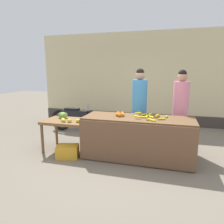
{
  "coord_description": "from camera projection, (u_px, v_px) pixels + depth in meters",
  "views": [
    {
      "loc": [
        0.94,
        -4.07,
        1.78
      ],
      "look_at": [
        -0.26,
        0.15,
        0.91
      ],
      "focal_mm": 33.29,
      "sensor_mm": 36.0,
      "label": 1
    }
  ],
  "objects": [
    {
      "name": "produce_crate",
      "position": [
        68.0,
        152.0,
        4.33
      ],
      "size": [
        0.51,
        0.43,
        0.26
      ],
      "primitive_type": "cube",
      "rotation": [
        0.0,
        0.0,
        0.29
      ],
      "color": "gold",
      "rests_on": "ground"
    },
    {
      "name": "ground_plane",
      "position": [
        122.0,
        156.0,
        4.44
      ],
      "size": [
        24.0,
        24.0,
        0.0
      ],
      "primitive_type": "plane",
      "color": "#756B5B"
    },
    {
      "name": "produce_sack",
      "position": [
        111.0,
        131.0,
        5.28
      ],
      "size": [
        0.3,
        0.36,
        0.55
      ],
      "primitive_type": "ellipsoid",
      "rotation": [
        0.0,
        0.0,
        1.56
      ],
      "color": "tan",
      "rests_on": "ground"
    },
    {
      "name": "side_table_wooden",
      "position": [
        68.0,
        124.0,
        4.65
      ],
      "size": [
        1.05,
        0.69,
        0.7
      ],
      "color": "brown",
      "rests_on": "ground"
    },
    {
      "name": "vendor_woman_blue_shirt",
      "position": [
        139.0,
        109.0,
        4.79
      ],
      "size": [
        0.34,
        0.34,
        1.84
      ],
      "color": "#33333D",
      "rests_on": "ground"
    },
    {
      "name": "orange_pile",
      "position": [
        120.0,
        114.0,
        4.3
      ],
      "size": [
        0.2,
        0.27,
        0.08
      ],
      "color": "orange",
      "rests_on": "fruit_stall_counter"
    },
    {
      "name": "vendor_woman_pink_shirt",
      "position": [
        180.0,
        110.0,
        4.64
      ],
      "size": [
        0.34,
        0.34,
        1.81
      ],
      "color": "#33333D",
      "rests_on": "ground"
    },
    {
      "name": "banana_bunch_pile",
      "position": [
        150.0,
        116.0,
        4.13
      ],
      "size": [
        0.68,
        0.6,
        0.07
      ],
      "color": "yellow",
      "rests_on": "fruit_stall_counter"
    },
    {
      "name": "mango_papaya_pile",
      "position": [
        64.0,
        116.0,
        4.74
      ],
      "size": [
        0.72,
        0.49,
        0.14
      ],
      "color": "yellow",
      "rests_on": "side_table_wooden"
    },
    {
      "name": "market_wall_back",
      "position": [
        143.0,
        80.0,
        7.01
      ],
      "size": [
        7.29,
        0.23,
        3.05
      ],
      "color": "beige",
      "rests_on": "ground"
    },
    {
      "name": "parked_motorcycle",
      "position": [
        75.0,
        118.0,
        6.16
      ],
      "size": [
        1.6,
        0.18,
        0.88
      ],
      "color": "black",
      "rests_on": "ground"
    },
    {
      "name": "fruit_stall_counter",
      "position": [
        138.0,
        138.0,
        4.25
      ],
      "size": [
        2.21,
        0.82,
        0.86
      ],
      "color": "brown",
      "rests_on": "ground"
    }
  ]
}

